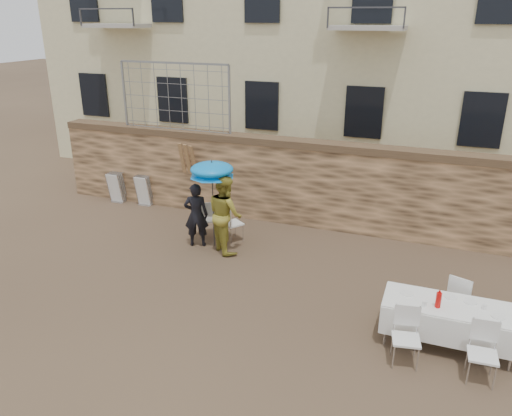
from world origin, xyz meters
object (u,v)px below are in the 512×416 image
(woman_dress, at_px, (225,214))
(couple_chair_right, at_px, (233,222))
(umbrella, at_px, (212,172))
(table_chair_front_right, at_px, (483,354))
(table_chair_front_left, at_px, (406,338))
(couple_chair_left, at_px, (207,218))
(chair_stack_left, at_px, (119,186))
(table_chair_back, at_px, (461,298))
(chair_stack_right, at_px, (145,189))
(soda_bottle, at_px, (438,300))
(banquet_table, at_px, (450,307))
(man_suit, at_px, (196,215))

(woman_dress, relative_size, couple_chair_right, 1.91)
(umbrella, distance_m, table_chair_front_right, 6.57)
(umbrella, xyz_separation_m, table_chair_front_left, (4.66, -2.86, -1.37))
(woman_dress, xyz_separation_m, couple_chair_left, (-0.75, 0.55, -0.44))
(table_chair_front_right, distance_m, chair_stack_left, 10.80)
(table_chair_front_left, height_order, table_chair_front_right, same)
(woman_dress, height_order, couple_chair_left, woman_dress)
(chair_stack_left, bearing_deg, table_chair_back, -18.49)
(woman_dress, bearing_deg, couple_chair_right, -43.91)
(woman_dress, relative_size, couple_chair_left, 1.91)
(chair_stack_left, bearing_deg, table_chair_front_left, -28.60)
(couple_chair_right, bearing_deg, table_chair_front_right, -176.47)
(chair_stack_right, bearing_deg, umbrella, -31.07)
(table_chair_back, distance_m, chair_stack_right, 9.09)
(table_chair_back, distance_m, chair_stack_left, 9.94)
(woman_dress, bearing_deg, table_chair_front_left, -171.68)
(woman_dress, relative_size, table_chair_front_left, 1.91)
(soda_bottle, distance_m, table_chair_front_left, 0.84)
(umbrella, height_order, chair_stack_left, umbrella)
(banquet_table, height_order, table_chair_back, table_chair_back)
(couple_chair_right, relative_size, table_chair_back, 1.00)
(woman_dress, relative_size, table_chair_back, 1.91)
(umbrella, xyz_separation_m, chair_stack_left, (-3.96, 1.85, -1.39))
(couple_chair_left, distance_m, table_chair_front_left, 6.05)
(umbrella, xyz_separation_m, table_chair_back, (5.46, -1.31, -1.37))
(chair_stack_left, bearing_deg, banquet_table, -23.19)
(man_suit, distance_m, chair_stack_right, 3.31)
(umbrella, bearing_deg, table_chair_front_left, -31.49)
(man_suit, relative_size, couple_chair_right, 1.62)
(woman_dress, distance_m, table_chair_front_right, 6.09)
(woman_dress, height_order, umbrella, umbrella)
(table_chair_front_left, distance_m, chair_stack_right, 9.04)
(umbrella, distance_m, couple_chair_right, 1.47)
(table_chair_front_left, bearing_deg, chair_stack_left, 140.91)
(banquet_table, bearing_deg, man_suit, 160.49)
(man_suit, bearing_deg, chair_stack_right, -57.77)
(table_chair_front_right, bearing_deg, chair_stack_left, 151.22)
(woman_dress, height_order, table_chair_back, woman_dress)
(woman_dress, xyz_separation_m, couple_chair_right, (-0.05, 0.55, -0.44))
(man_suit, bearing_deg, couple_chair_left, -111.61)
(table_chair_back, xyz_separation_m, chair_stack_right, (-8.52, 3.15, -0.02))
(table_chair_front_right, relative_size, chair_stack_left, 1.04)
(chair_stack_left, bearing_deg, couple_chair_left, -21.39)
(man_suit, height_order, table_chair_front_right, man_suit)
(umbrella, height_order, soda_bottle, umbrella)
(man_suit, relative_size, table_chair_back, 1.62)
(man_suit, relative_size, banquet_table, 0.74)
(couple_chair_right, distance_m, chair_stack_right, 3.64)
(couple_chair_right, height_order, soda_bottle, soda_bottle)
(couple_chair_right, height_order, banquet_table, couple_chair_right)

